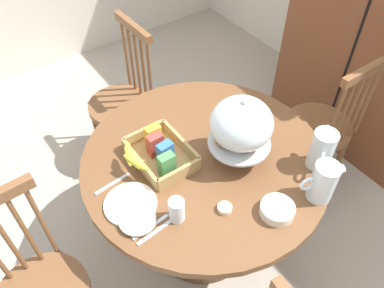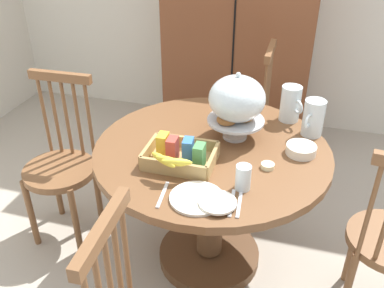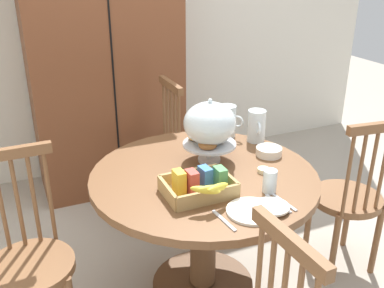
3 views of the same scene
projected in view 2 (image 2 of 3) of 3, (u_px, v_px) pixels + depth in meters
name	position (u px, v px, depth m)	size (l,w,h in m)	color
ground_plane	(231.00, 263.00, 2.37)	(10.00, 10.00, 0.00)	#A89E8E
wooden_armoire	(241.00, 17.00, 3.16)	(1.18, 0.60, 1.96)	brown
dining_table	(211.00, 185.00, 2.14)	(1.14, 1.14, 0.74)	brown
windsor_chair_near_window	(244.00, 120.00, 2.88)	(0.40, 0.40, 0.97)	brown
windsor_chair_by_cabinet	(62.00, 168.00, 2.38)	(0.40, 0.40, 0.97)	brown
pastry_stand_with_dome	(237.00, 101.00, 2.00)	(0.28, 0.28, 0.34)	silver
orange_juice_pitcher	(290.00, 105.00, 2.22)	(0.13, 0.16, 0.19)	silver
milk_pitcher	(313.00, 119.00, 2.09)	(0.10, 0.18, 0.19)	silver
cereal_basket	(179.00, 155.00, 1.87)	(0.32, 0.30, 0.12)	tan
china_plate_large	(197.00, 198.00, 1.68)	(0.22, 0.22, 0.01)	white
china_plate_small	(218.00, 202.00, 1.64)	(0.15, 0.15, 0.01)	white
cereal_bowl	(301.00, 150.00, 1.96)	(0.14, 0.14, 0.04)	white
drinking_glass	(243.00, 177.00, 1.71)	(0.06, 0.06, 0.11)	silver
butter_dish	(268.00, 166.00, 1.87)	(0.06, 0.06, 0.02)	beige
table_knife	(232.00, 203.00, 1.66)	(0.17, 0.01, 0.01)	silver
dinner_fork	(239.00, 204.00, 1.65)	(0.17, 0.01, 0.01)	silver
soup_spoon	(163.00, 195.00, 1.70)	(0.17, 0.01, 0.01)	silver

